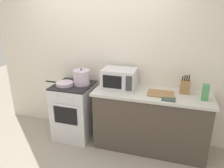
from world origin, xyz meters
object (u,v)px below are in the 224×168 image
(cutting_board, at_px, (160,94))
(pasta_box, at_px, (205,92))
(stove, at_px, (74,111))
(stock_pot, at_px, (82,77))
(oven_mitt, at_px, (169,99))
(frying_pan, at_px, (64,84))
(microwave, at_px, (119,79))
(knife_block, at_px, (185,87))

(cutting_board, distance_m, pasta_box, 0.58)
(stove, xyz_separation_m, stock_pot, (0.13, 0.06, 0.58))
(oven_mitt, bearing_deg, frying_pan, 176.44)
(cutting_board, xyz_separation_m, pasta_box, (0.58, -0.03, 0.10))
(stove, relative_size, cutting_board, 2.56)
(stock_pot, bearing_deg, oven_mitt, -9.20)
(stock_pot, xyz_separation_m, microwave, (0.62, 0.02, 0.03))
(knife_block, bearing_deg, oven_mitt, -124.19)
(stock_pot, distance_m, cutting_board, 1.25)
(frying_pan, distance_m, knife_block, 1.82)
(frying_pan, relative_size, pasta_box, 2.16)
(knife_block, bearing_deg, stock_pot, -177.08)
(stock_pot, bearing_deg, pasta_box, -2.85)
(microwave, xyz_separation_m, cutting_board, (0.63, -0.08, -0.14))
(cutting_board, relative_size, oven_mitt, 2.00)
(microwave, bearing_deg, oven_mitt, -17.71)
(pasta_box, bearing_deg, cutting_board, 177.01)
(cutting_board, height_order, knife_block, knife_block)
(stock_pot, bearing_deg, cutting_board, -2.78)
(frying_pan, bearing_deg, stove, 26.78)
(frying_pan, bearing_deg, cutting_board, 2.31)
(microwave, height_order, oven_mitt, microwave)
(frying_pan, distance_m, microwave, 0.88)
(cutting_board, distance_m, knife_block, 0.36)
(pasta_box, bearing_deg, knife_block, 146.06)
(microwave, bearing_deg, frying_pan, -170.91)
(stock_pot, distance_m, pasta_box, 1.82)
(cutting_board, relative_size, pasta_box, 1.64)
(knife_block, height_order, pasta_box, knife_block)
(frying_pan, height_order, oven_mitt, frying_pan)
(microwave, relative_size, cutting_board, 1.39)
(knife_block, relative_size, pasta_box, 1.26)
(microwave, distance_m, cutting_board, 0.65)
(cutting_board, relative_size, knife_block, 1.30)
(stock_pot, xyz_separation_m, oven_mitt, (1.36, -0.22, -0.11))
(stock_pot, height_order, knife_block, knife_block)
(stove, relative_size, pasta_box, 4.18)
(stove, distance_m, pasta_box, 2.03)
(cutting_board, height_order, pasta_box, pasta_box)
(stove, distance_m, knife_block, 1.79)
(pasta_box, xyz_separation_m, oven_mitt, (-0.46, -0.13, -0.10))
(stove, height_order, pasta_box, pasta_box)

